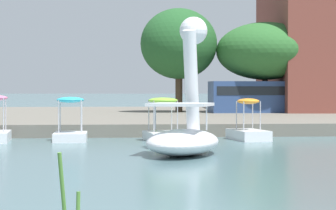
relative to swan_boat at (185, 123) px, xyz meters
The scene contains 8 objects.
shore_bank_far 19.51m from the swan_boat, 94.65° to the left, with size 129.09×26.20×0.48m, color #6B665B.
swan_boat is the anchor object (origin of this frame).
pedal_boat_orange 5.62m from the swan_boat, 60.67° to the left, with size 1.29×2.06×1.44m.
pedal_boat_lime 4.70m from the swan_boat, 92.78° to the left, with size 1.33×1.92×1.47m.
pedal_boat_cyan 5.94m from the swan_boat, 124.35° to the left, with size 1.11×1.74×1.49m.
tree_broadleaf_behind_dock 20.23m from the swan_boat, 84.66° to the left, with size 6.05×5.98×5.88m.
tree_broadleaf_right 20.70m from the swan_boat, 70.88° to the left, with size 7.13×6.95×5.08m.
parked_van 19.63m from the swan_boat, 73.09° to the left, with size 4.45×2.00×1.73m.
Camera 1 is at (-0.38, -4.83, 1.71)m, focal length 71.28 mm.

